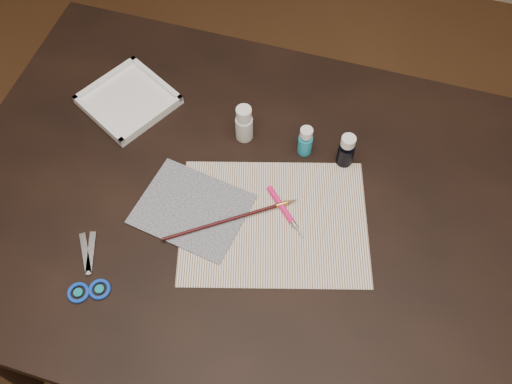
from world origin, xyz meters
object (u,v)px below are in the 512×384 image
(paper, at_px, (274,222))
(palette_tray, at_px, (128,100))
(paint_bottle_navy, at_px, (346,150))
(paint_bottle_cyan, at_px, (305,141))
(paint_bottle_white, at_px, (244,123))
(scissors, at_px, (85,267))
(canvas, at_px, (192,209))

(paper, distance_m, palette_tray, 0.46)
(paint_bottle_navy, distance_m, palette_tray, 0.52)
(paint_bottle_cyan, bearing_deg, palette_tray, 178.02)
(paint_bottle_white, bearing_deg, paint_bottle_navy, -0.86)
(paint_bottle_white, relative_size, scissors, 0.57)
(palette_tray, bearing_deg, paint_bottle_cyan, -1.98)
(paper, relative_size, paint_bottle_cyan, 5.00)
(paint_bottle_cyan, height_order, palette_tray, paint_bottle_cyan)
(scissors, distance_m, palette_tray, 0.42)
(canvas, bearing_deg, paper, 7.27)
(paper, xyz_separation_m, canvas, (-0.17, -0.02, 0.00))
(canvas, xyz_separation_m, paint_bottle_navy, (0.28, 0.21, 0.04))
(paint_bottle_navy, bearing_deg, paint_bottle_white, 179.14)
(paint_bottle_white, xyz_separation_m, scissors, (-0.20, -0.40, -0.04))
(paint_bottle_cyan, bearing_deg, canvas, -131.41)
(paint_bottle_white, relative_size, paint_bottle_cyan, 1.23)
(paper, height_order, paint_bottle_navy, paint_bottle_navy)
(paper, relative_size, canvas, 1.75)
(canvas, distance_m, paint_bottle_cyan, 0.29)
(paint_bottle_white, height_order, scissors, paint_bottle_white)
(canvas, xyz_separation_m, scissors, (-0.16, -0.18, 0.00))
(canvas, height_order, paint_bottle_navy, paint_bottle_navy)
(paper, relative_size, scissors, 2.31)
(paint_bottle_cyan, distance_m, palette_tray, 0.43)
(paper, xyz_separation_m, scissors, (-0.33, -0.21, 0.00))
(canvas, relative_size, paint_bottle_white, 2.32)
(paper, height_order, palette_tray, palette_tray)
(palette_tray, bearing_deg, canvas, -43.41)
(canvas, xyz_separation_m, paint_bottle_white, (0.05, 0.21, 0.04))
(paint_bottle_white, height_order, paint_bottle_cyan, paint_bottle_white)
(palette_tray, bearing_deg, scissors, -78.46)
(canvas, bearing_deg, paint_bottle_white, 77.32)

